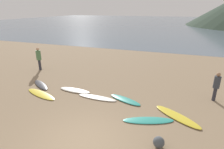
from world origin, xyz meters
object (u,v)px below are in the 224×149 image
object	(u,v)px
beach_rock_far	(159,142)
surfboard_3	(97,98)
surfboard_2	(75,90)
surfboard_4	(125,100)
surfboard_5	(148,120)
person_1	(39,57)
surfboard_0	(41,85)
surfboard_6	(177,116)
surfboard_1	(41,94)
person_0	(217,84)

from	to	relation	value
beach_rock_far	surfboard_3	bearing A→B (deg)	143.08
surfboard_2	surfboard_4	bearing A→B (deg)	-0.19
surfboard_5	person_1	xyz separation A→B (m)	(-9.40, 4.23, 1.04)
beach_rock_far	surfboard_0	bearing A→B (deg)	158.13
surfboard_3	surfboard_6	xyz separation A→B (m)	(4.22, -0.49, 0.01)
surfboard_0	surfboard_2	size ratio (longest dim) A/B	0.97
surfboard_1	surfboard_2	world-z (taller)	surfboard_2
surfboard_3	surfboard_5	size ratio (longest dim) A/B	1.01
surfboard_0	surfboard_5	world-z (taller)	surfboard_0
surfboard_6	person_1	distance (m)	11.19
surfboard_2	surfboard_6	size ratio (longest dim) A/B	0.86
surfboard_5	surfboard_0	bearing A→B (deg)	147.36
surfboard_1	surfboard_2	xyz separation A→B (m)	(1.57, 1.11, 0.01)
surfboard_4	surfboard_6	xyz separation A→B (m)	(2.68, -0.76, 0.00)
beach_rock_far	surfboard_1	bearing A→B (deg)	163.50
surfboard_4	surfboard_6	size ratio (longest dim) A/B	0.81
surfboard_6	beach_rock_far	distance (m)	2.32
surfboard_1	surfboard_2	distance (m)	1.92
surfboard_6	person_1	bearing A→B (deg)	-163.34
surfboard_1	surfboard_0	bearing A→B (deg)	147.07
surfboard_0	beach_rock_far	bearing A→B (deg)	11.10
person_1	surfboard_0	bearing A→B (deg)	168.73
surfboard_4	surfboard_5	xyz separation A→B (m)	(1.50, -1.50, -0.01)
surfboard_4	surfboard_0	bearing A→B (deg)	-160.05
surfboard_5	surfboard_6	world-z (taller)	surfboard_6
surfboard_2	surfboard_4	xyz separation A→B (m)	(3.20, -0.14, 0.00)
surfboard_0	surfboard_6	bearing A→B (deg)	26.93
surfboard_6	beach_rock_far	size ratio (longest dim) A/B	5.81
surfboard_2	person_1	world-z (taller)	person_1
surfboard_0	person_1	distance (m)	3.57
surfboard_1	beach_rock_far	size ratio (longest dim) A/B	5.90
beach_rock_far	surfboard_5	bearing A→B (deg)	111.92
surfboard_6	person_0	xyz separation A→B (m)	(1.82, 2.39, 0.90)
surfboard_1	surfboard_5	world-z (taller)	surfboard_1
surfboard_3	person_0	size ratio (longest dim) A/B	1.43
surfboard_0	surfboard_3	xyz separation A→B (m)	(4.15, -0.39, -0.01)
surfboard_1	person_1	bearing A→B (deg)	147.47
surfboard_0	beach_rock_far	size ratio (longest dim) A/B	4.87
surfboard_6	person_0	size ratio (longest dim) A/B	1.49
surfboard_0	surfboard_1	size ratio (longest dim) A/B	0.83
surfboard_1	person_0	size ratio (longest dim) A/B	1.52
surfboard_3	beach_rock_far	bearing A→B (deg)	-36.03
surfboard_4	surfboard_5	world-z (taller)	surfboard_4
person_1	beach_rock_far	distance (m)	11.56
beach_rock_far	surfboard_2	bearing A→B (deg)	149.32
surfboard_5	beach_rock_far	distance (m)	1.62
surfboard_4	surfboard_5	bearing A→B (deg)	-23.90
surfboard_3	person_1	xyz separation A→B (m)	(-6.37, 2.99, 1.04)
person_0	beach_rock_far	world-z (taller)	person_0
surfboard_6	surfboard_3	bearing A→B (deg)	-151.78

